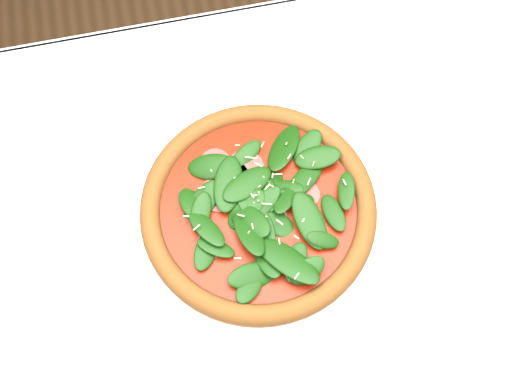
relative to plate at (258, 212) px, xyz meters
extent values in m
plane|color=brown|center=(0.01, -0.04, -0.76)|extent=(6.00, 6.00, 0.00)
cube|color=white|center=(0.01, -0.04, -0.03)|extent=(1.20, 0.80, 0.04)
cylinder|color=#4A2C1D|center=(0.55, 0.30, -0.40)|extent=(0.06, 0.06, 0.71)
cube|color=white|center=(0.01, 0.36, -0.12)|extent=(1.20, 0.01, 0.22)
cylinder|color=silver|center=(0.00, 0.00, 0.00)|extent=(0.37, 0.37, 0.01)
torus|color=silver|center=(0.00, 0.00, 0.00)|extent=(0.37, 0.37, 0.01)
cylinder|color=#A16F27|center=(0.00, 0.00, 0.01)|extent=(0.41, 0.41, 0.01)
torus|color=#B06628|center=(0.00, 0.00, 0.02)|extent=(0.41, 0.41, 0.03)
cylinder|color=#931705|center=(0.00, 0.00, 0.02)|extent=(0.34, 0.34, 0.00)
cylinder|color=#94433B|center=(0.00, 0.00, 0.02)|extent=(0.30, 0.30, 0.00)
ellipsoid|color=#133D0B|center=(0.00, 0.00, 0.03)|extent=(0.33, 0.33, 0.03)
cylinder|color=beige|center=(0.00, 0.00, 0.04)|extent=(0.30, 0.30, 0.00)
cylinder|color=silver|center=(-0.26, -0.08, -0.01)|extent=(0.07, 0.07, 0.00)
cylinder|color=silver|center=(-0.26, -0.08, 0.05)|extent=(0.01, 0.01, 0.10)
ellipsoid|color=silver|center=(-0.26, -0.08, 0.14)|extent=(0.08, 0.08, 0.11)
camera|label=1|loc=(-0.07, -0.28, 0.73)|focal=40.00mm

